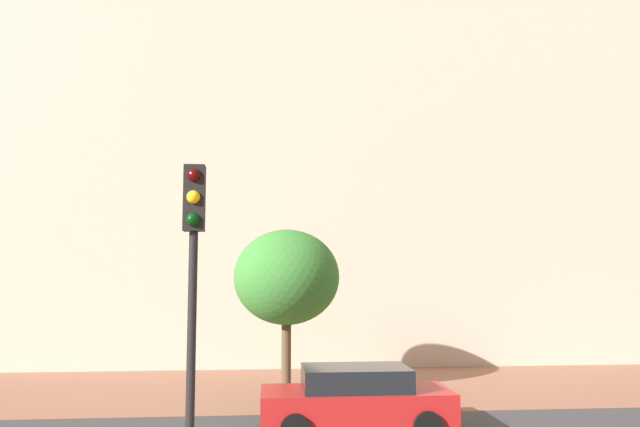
{
  "coord_description": "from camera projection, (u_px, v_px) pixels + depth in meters",
  "views": [
    {
      "loc": [
        -1.02,
        -3.09,
        3.55
      ],
      "look_at": [
        0.15,
        10.11,
        4.9
      ],
      "focal_mm": 34.67,
      "sensor_mm": 36.0,
      "label": 1
    }
  ],
  "objects": [
    {
      "name": "tree_curb_far",
      "position": [
        287.0,
        277.0,
        19.07
      ],
      "size": [
        3.26,
        3.26,
        5.0
      ],
      "color": "brown",
      "rests_on": "ground_plane"
    },
    {
      "name": "car_red",
      "position": [
        356.0,
        400.0,
        14.22
      ],
      "size": [
        4.37,
        2.08,
        1.47
      ],
      "color": "red",
      "rests_on": "ground_plane"
    },
    {
      "name": "traffic_light_pole",
      "position": [
        193.0,
        279.0,
        8.25
      ],
      "size": [
        0.28,
        0.34,
        5.06
      ],
      "color": "black",
      "rests_on": "ground_plane"
    },
    {
      "name": "landmark_building",
      "position": [
        315.0,
        154.0,
        32.33
      ],
      "size": [
        28.8,
        15.63,
        37.38
      ],
      "color": "beige",
      "rests_on": "ground_plane"
    }
  ]
}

